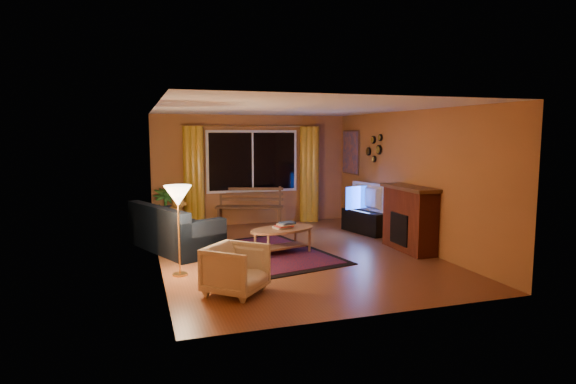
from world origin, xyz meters
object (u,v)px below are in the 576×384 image
object	(u,v)px
sofa	(175,227)
coffee_table	(283,241)
floor_lamp	(179,232)
tv_console	(365,222)
armchair	(236,267)
bench	(250,217)

from	to	relation	value
sofa	coffee_table	world-z (taller)	sofa
floor_lamp	tv_console	world-z (taller)	floor_lamp
armchair	floor_lamp	world-z (taller)	floor_lamp
armchair	coffee_table	world-z (taller)	armchair
armchair	floor_lamp	distance (m)	1.26
floor_lamp	bench	bearing A→B (deg)	61.02
floor_lamp	coffee_table	distance (m)	2.05
bench	armchair	xyz separation A→B (m)	(-1.22, -4.37, 0.13)
tv_console	sofa	bearing A→B (deg)	171.12
floor_lamp	coffee_table	bearing A→B (deg)	23.73
sofa	armchair	size ratio (longest dim) A/B	2.85
coffee_table	armchair	bearing A→B (deg)	-123.17
armchair	coffee_table	bearing A→B (deg)	8.97
sofa	armchair	xyz separation A→B (m)	(0.55, -2.70, -0.05)
bench	tv_console	bearing A→B (deg)	-13.23
floor_lamp	sofa	bearing A→B (deg)	87.38
tv_console	coffee_table	bearing A→B (deg)	-165.43
bench	sofa	bearing A→B (deg)	-116.96
armchair	bench	bearing A→B (deg)	26.57
bench	sofa	xyz separation A→B (m)	(-1.77, -1.67, 0.19)
bench	tv_console	world-z (taller)	tv_console
sofa	coffee_table	bearing A→B (deg)	-48.93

